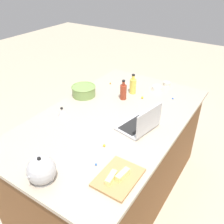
{
  "coord_description": "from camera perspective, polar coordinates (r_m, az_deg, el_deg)",
  "views": [
    {
      "loc": [
        1.5,
        0.97,
        2.05
      ],
      "look_at": [
        0.0,
        0.0,
        0.95
      ],
      "focal_mm": 39.17,
      "sensor_mm": 36.0,
      "label": 1
    }
  ],
  "objects": [
    {
      "name": "laptop",
      "position": [
        1.96,
        6.71,
        -2.88
      ],
      "size": [
        0.35,
        0.28,
        0.22
      ],
      "color": "#B7B7BC",
      "rests_on": "island_counter"
    },
    {
      "name": "butter_stick_left",
      "position": [
        1.53,
        -0.18,
        -15.05
      ],
      "size": [
        0.11,
        0.05,
        0.04
      ],
      "primitive_type": "cube",
      "rotation": [
        0.0,
        0.0,
        0.13
      ],
      "color": "#F4E58C",
      "rests_on": "cutting_board"
    },
    {
      "name": "kitchen_timer",
      "position": [
        2.17,
        -11.58,
        0.05
      ],
      "size": [
        0.07,
        0.07,
        0.08
      ],
      "color": "#B2B2B7",
      "rests_on": "island_counter"
    },
    {
      "name": "bottle_soy",
      "position": [
        2.37,
        2.65,
        4.79
      ],
      "size": [
        0.06,
        0.06,
        0.2
      ],
      "color": "maroon",
      "rests_on": "island_counter"
    },
    {
      "name": "mixing_bowl_large",
      "position": [
        2.46,
        -6.62,
        4.97
      ],
      "size": [
        0.24,
        0.24,
        0.11
      ],
      "color": "#72934C",
      "rests_on": "island_counter"
    },
    {
      "name": "kettle",
      "position": [
        1.57,
        -16.17,
        -13.0
      ],
      "size": [
        0.21,
        0.18,
        0.2
      ],
      "color": "#ADADB2",
      "rests_on": "island_counter"
    },
    {
      "name": "butter_stick_right",
      "position": [
        1.55,
        2.5,
        -14.35
      ],
      "size": [
        0.11,
        0.05,
        0.04
      ],
      "primitive_type": "cube",
      "rotation": [
        0.0,
        0.0,
        -0.12
      ],
      "color": "#F4E58C",
      "rests_on": "cutting_board"
    },
    {
      "name": "candy_0",
      "position": [
        2.71,
        -0.39,
        6.71
      ],
      "size": [
        0.02,
        0.02,
        0.02
      ],
      "primitive_type": "sphere",
      "color": "orange",
      "rests_on": "island_counter"
    },
    {
      "name": "bottle_oil",
      "position": [
        2.49,
        4.89,
        6.12
      ],
      "size": [
        0.07,
        0.07,
        0.21
      ],
      "color": "#DBC64C",
      "rests_on": "island_counter"
    },
    {
      "name": "candy_4",
      "position": [
        2.43,
        7.09,
        3.37
      ],
      "size": [
        0.02,
        0.02,
        0.02
      ],
      "primitive_type": "sphere",
      "color": "yellow",
      "rests_on": "island_counter"
    },
    {
      "name": "candy_2",
      "position": [
        1.66,
        -3.75,
        -12.12
      ],
      "size": [
        0.02,
        0.02,
        0.02
      ],
      "primitive_type": "sphere",
      "color": "blue",
      "rests_on": "island_counter"
    },
    {
      "name": "candy_1",
      "position": [
        2.47,
        14.0,
        3.1
      ],
      "size": [
        0.02,
        0.02,
        0.02
      ],
      "primitive_type": "sphere",
      "color": "blue",
      "rests_on": "island_counter"
    },
    {
      "name": "ground_plane",
      "position": [
        2.72,
        0.0,
        -17.27
      ],
      "size": [
        12.0,
        12.0,
        0.0
      ],
      "primitive_type": "plane",
      "color": "#B7A88E"
    },
    {
      "name": "candy_3",
      "position": [
        1.8,
        -1.82,
        -7.82
      ],
      "size": [
        0.02,
        0.02,
        0.02
      ],
      "primitive_type": "sphere",
      "color": "yellow",
      "rests_on": "island_counter"
    },
    {
      "name": "island_counter",
      "position": [
        2.4,
        0.0,
        -10.18
      ],
      "size": [
        1.92,
        1.15,
        0.9
      ],
      "color": "brown",
      "rests_on": "ground"
    },
    {
      "name": "cutting_board",
      "position": [
        1.57,
        1.49,
        -15.01
      ],
      "size": [
        0.3,
        0.23,
        0.02
      ],
      "primitive_type": "cube",
      "color": "#AD7F4C",
      "rests_on": "island_counter"
    },
    {
      "name": "ramekin_wide",
      "position": [
        2.61,
        10.43,
        5.5
      ],
      "size": [
        0.09,
        0.09,
        0.05
      ],
      "primitive_type": "cylinder",
      "color": "white",
      "rests_on": "island_counter"
    },
    {
      "name": "ramekin_small",
      "position": [
        2.75,
        12.62,
        6.52
      ],
      "size": [
        0.07,
        0.07,
        0.04
      ],
      "primitive_type": "cylinder",
      "color": "beige",
      "rests_on": "island_counter"
    }
  ]
}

